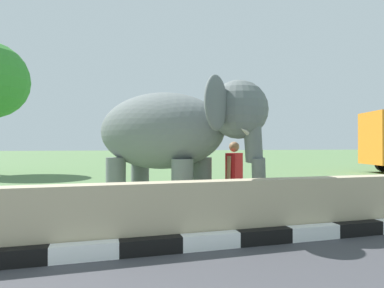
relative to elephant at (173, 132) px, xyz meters
The scene contains 3 objects.
barrier_parapet 2.51m from the elephant, 110.03° to the right, with size 28.00×0.36×1.00m, color tan.
elephant is the anchor object (origin of this frame).
person_handler 1.66m from the elephant, ahead, with size 0.56×0.49×1.66m.
Camera 1 is at (1.21, -0.88, 1.56)m, focal length 30.25 mm.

